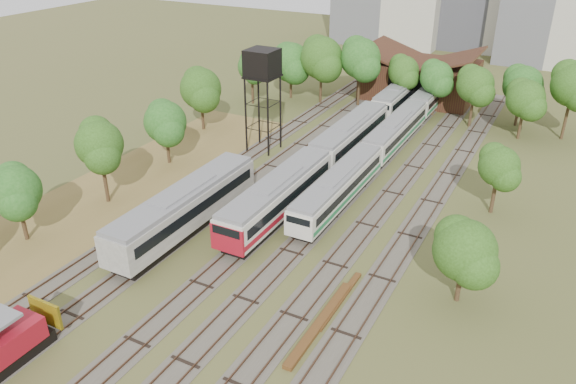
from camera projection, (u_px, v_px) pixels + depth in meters
The scene contains 14 objects.
ground at pixel (198, 316), 39.75m from camera, with size 240.00×240.00×0.00m, color #475123.
dry_grass_patch at pixel (94, 211), 53.57m from camera, with size 14.00×60.00×0.04m, color brown.
tracks at pixel (333, 180), 59.71m from camera, with size 24.60×80.00×0.19m.
railcar_red_set at pixel (318, 163), 58.62m from camera, with size 3.11×34.57×3.85m.
railcar_green_set at pixel (396, 131), 67.78m from camera, with size 2.70×52.08×3.33m.
railcar_rear at pixel (399, 96), 80.16m from camera, with size 2.89×16.08×3.57m.
old_grey_coach at pixel (185, 208), 49.45m from camera, with size 3.28×18.00×4.06m.
water_tower at pixel (262, 66), 62.87m from camera, with size 3.45×3.45×11.93m.
rail_pile_near at pixel (320, 323), 38.91m from camera, with size 0.66×9.86×0.33m, color brown.
rail_pile_far at pixel (340, 300), 41.24m from camera, with size 0.46×7.43×0.24m, color brown.
maintenance_shed at pixel (420, 79), 84.53m from camera, with size 16.45×11.55×7.58m.
tree_band_left at pixel (130, 129), 58.48m from camera, with size 8.52×54.97×8.34m.
tree_band_far at pixel (399, 69), 77.00m from camera, with size 43.56×8.88×9.75m.
tree_band_right at pixel (503, 155), 53.67m from camera, with size 5.33×41.07×7.49m.
Camera 1 is at (20.39, -24.80, 25.84)m, focal length 35.00 mm.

